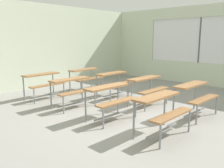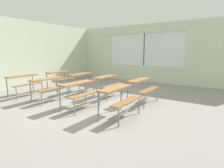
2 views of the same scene
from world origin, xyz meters
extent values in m
cube|color=gray|center=(0.00, 0.00, -0.03)|extent=(10.00, 9.00, 0.05)
cube|color=beige|center=(0.00, 4.50, 1.50)|extent=(10.00, 0.12, 3.00)
cube|color=beige|center=(5.00, 0.00, 0.42)|extent=(0.12, 9.00, 0.85)
cube|color=beige|center=(5.00, 0.00, 2.77)|extent=(0.12, 9.00, 0.45)
cube|color=beige|center=(5.00, 3.55, 1.70)|extent=(0.12, 1.90, 1.70)
cube|color=white|center=(5.00, 0.50, 1.70)|extent=(0.02, 4.20, 1.70)
cube|color=#4C5156|center=(5.00, 0.50, 1.70)|extent=(0.06, 0.05, 1.70)
cube|color=olive|center=(-0.29, -1.06, 0.72)|extent=(1.10, 0.33, 0.04)
cube|color=olive|center=(-0.29, -1.38, 0.44)|extent=(1.10, 0.23, 0.03)
cylinder|color=gray|center=(-0.79, -0.92, 0.36)|extent=(0.04, 0.04, 0.72)
cylinder|color=gray|center=(0.21, -0.93, 0.36)|extent=(0.04, 0.04, 0.72)
cylinder|color=gray|center=(-0.79, -1.47, 0.22)|extent=(0.04, 0.04, 0.44)
cylinder|color=gray|center=(0.21, -1.48, 0.22)|extent=(0.04, 0.04, 0.44)
cube|color=gray|center=(-0.29, -1.20, 0.10)|extent=(1.00, 0.04, 0.03)
cube|color=olive|center=(1.19, -1.02, 0.72)|extent=(1.11, 0.36, 0.04)
cube|color=olive|center=(1.18, -1.34, 0.44)|extent=(1.11, 0.26, 0.03)
cylinder|color=gray|center=(0.70, -0.87, 0.36)|extent=(0.04, 0.04, 0.72)
cylinder|color=gray|center=(1.70, -0.90, 0.36)|extent=(0.04, 0.04, 0.72)
cylinder|color=gray|center=(0.68, -1.42, 0.22)|extent=(0.04, 0.04, 0.44)
cylinder|color=gray|center=(1.68, -1.45, 0.22)|extent=(0.04, 0.04, 0.44)
cube|color=gray|center=(1.19, -1.16, 0.10)|extent=(1.00, 0.07, 0.03)
cube|color=olive|center=(-0.31, 0.22, 0.72)|extent=(1.11, 0.35, 0.04)
cube|color=olive|center=(-0.32, -0.10, 0.44)|extent=(1.11, 0.25, 0.03)
cylinder|color=gray|center=(-0.80, 0.37, 0.36)|extent=(0.04, 0.04, 0.72)
cylinder|color=gray|center=(0.20, 0.35, 0.36)|extent=(0.04, 0.04, 0.72)
cylinder|color=gray|center=(-0.82, -0.18, 0.22)|extent=(0.04, 0.04, 0.44)
cylinder|color=gray|center=(0.18, -0.20, 0.22)|extent=(0.04, 0.04, 0.44)
cube|color=gray|center=(-0.31, 0.08, 0.10)|extent=(1.00, 0.06, 0.03)
cube|color=olive|center=(1.18, 0.30, 0.72)|extent=(1.10, 0.33, 0.04)
cube|color=olive|center=(1.18, -0.02, 0.44)|extent=(1.10, 0.23, 0.03)
cylinder|color=gray|center=(0.68, 0.44, 0.36)|extent=(0.04, 0.04, 0.72)
cylinder|color=gray|center=(1.68, 0.43, 0.36)|extent=(0.04, 0.04, 0.72)
cylinder|color=gray|center=(0.68, -0.11, 0.22)|extent=(0.04, 0.04, 0.44)
cylinder|color=gray|center=(1.68, -0.12, 0.22)|extent=(0.04, 0.04, 0.44)
cube|color=gray|center=(1.18, 0.16, 0.10)|extent=(1.00, 0.04, 0.03)
cube|color=olive|center=(-0.30, 1.59, 0.72)|extent=(1.10, 0.34, 0.04)
cube|color=olive|center=(-0.30, 1.27, 0.44)|extent=(1.10, 0.24, 0.03)
cylinder|color=gray|center=(-0.80, 1.73, 0.36)|extent=(0.04, 0.04, 0.72)
cylinder|color=gray|center=(0.20, 1.72, 0.36)|extent=(0.04, 0.04, 0.72)
cylinder|color=gray|center=(-0.80, 1.18, 0.22)|extent=(0.04, 0.04, 0.44)
cylinder|color=gray|center=(0.20, 1.17, 0.22)|extent=(0.04, 0.04, 0.44)
cube|color=gray|center=(-0.30, 1.45, 0.10)|extent=(1.00, 0.05, 0.03)
cube|color=olive|center=(1.23, 1.55, 0.72)|extent=(1.11, 0.34, 0.04)
cube|color=olive|center=(1.24, 1.23, 0.44)|extent=(1.10, 0.24, 0.03)
cylinder|color=gray|center=(0.73, 1.68, 0.36)|extent=(0.04, 0.04, 0.72)
cylinder|color=gray|center=(1.73, 1.70, 0.36)|extent=(0.04, 0.04, 0.72)
cylinder|color=gray|center=(0.74, 1.13, 0.22)|extent=(0.04, 0.04, 0.44)
cylinder|color=gray|center=(1.74, 1.15, 0.22)|extent=(0.04, 0.04, 0.44)
cube|color=gray|center=(1.24, 1.41, 0.10)|extent=(1.00, 0.05, 0.03)
cube|color=olive|center=(-0.36, 2.93, 0.72)|extent=(1.11, 0.36, 0.04)
cube|color=olive|center=(-0.35, 2.61, 0.44)|extent=(1.11, 0.26, 0.03)
cylinder|color=gray|center=(-0.87, 3.05, 0.36)|extent=(0.04, 0.04, 0.72)
cylinder|color=gray|center=(0.13, 3.08, 0.36)|extent=(0.04, 0.04, 0.72)
cylinder|color=gray|center=(-0.85, 2.50, 0.22)|extent=(0.04, 0.04, 0.44)
cylinder|color=gray|center=(0.15, 2.53, 0.22)|extent=(0.04, 0.04, 0.44)
cube|color=gray|center=(-0.36, 2.79, 0.10)|extent=(1.00, 0.07, 0.03)
cube|color=olive|center=(1.21, 2.86, 0.72)|extent=(1.11, 0.37, 0.04)
cube|color=olive|center=(1.22, 2.54, 0.44)|extent=(1.11, 0.27, 0.03)
cylinder|color=gray|center=(0.70, 2.97, 0.36)|extent=(0.04, 0.04, 0.72)
cylinder|color=gray|center=(1.70, 3.02, 0.36)|extent=(0.04, 0.04, 0.72)
cylinder|color=gray|center=(0.73, 2.42, 0.22)|extent=(0.04, 0.04, 0.44)
cylinder|color=gray|center=(1.72, 2.47, 0.22)|extent=(0.04, 0.04, 0.44)
cube|color=gray|center=(1.21, 2.72, 0.10)|extent=(1.00, 0.08, 0.03)
camera|label=1|loc=(-3.89, -3.35, 1.77)|focal=37.65mm
camera|label=2|loc=(-3.80, -3.30, 1.60)|focal=28.00mm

